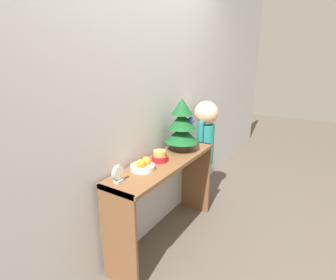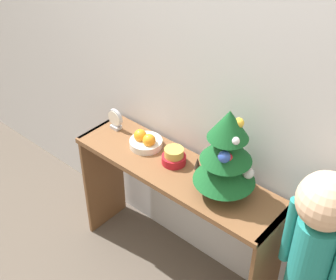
# 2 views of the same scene
# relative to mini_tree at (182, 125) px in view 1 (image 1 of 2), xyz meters

# --- Properties ---
(ground_plane) EXTENTS (12.00, 12.00, 0.00)m
(ground_plane) POSITION_rel_mini_tree_xyz_m (-0.30, -0.18, -1.00)
(ground_plane) COLOR brown
(back_wall) EXTENTS (7.00, 0.05, 2.50)m
(back_wall) POSITION_rel_mini_tree_xyz_m (-0.30, 0.21, 0.25)
(back_wall) COLOR silver
(back_wall) RESTS_ON ground_plane
(console_table) EXTENTS (1.20, 0.34, 0.76)m
(console_table) POSITION_rel_mini_tree_xyz_m (-0.30, -0.01, -0.41)
(console_table) COLOR brown
(console_table) RESTS_ON ground_plane
(mini_tree) EXTENTS (0.30, 0.30, 0.47)m
(mini_tree) POSITION_rel_mini_tree_xyz_m (0.00, 0.00, 0.00)
(mini_tree) COLOR #4C3828
(mini_tree) RESTS_ON console_table
(fruit_bowl) EXTENTS (0.18, 0.18, 0.10)m
(fruit_bowl) POSITION_rel_mini_tree_xyz_m (-0.54, 0.03, -0.20)
(fruit_bowl) COLOR silver
(fruit_bowl) RESTS_ON console_table
(singing_bowl) EXTENTS (0.13, 0.13, 0.09)m
(singing_bowl) POSITION_rel_mini_tree_xyz_m (-0.33, 0.02, -0.19)
(singing_bowl) COLOR #AD1923
(singing_bowl) RESTS_ON console_table
(desk_clock) EXTENTS (0.11, 0.04, 0.13)m
(desk_clock) POSITION_rel_mini_tree_xyz_m (-0.80, 0.04, -0.17)
(desk_clock) COLOR #B2B2B7
(desk_clock) RESTS_ON console_table
(figurine) EXTENTS (0.04, 0.04, 0.07)m
(figurine) POSITION_rel_mini_tree_xyz_m (-0.21, 0.06, -0.20)
(figurine) COLOR #382D23
(figurine) RESTS_ON console_table
(child_figure) EXTENTS (0.29, 0.25, 1.15)m
(child_figure) POSITION_rel_mini_tree_xyz_m (0.49, -0.02, -0.22)
(child_figure) COLOR #38384C
(child_figure) RESTS_ON ground_plane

